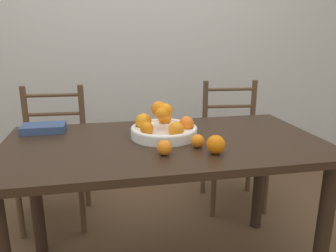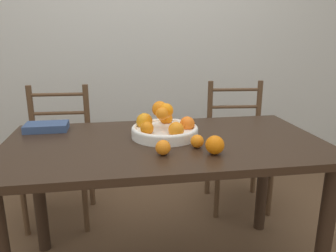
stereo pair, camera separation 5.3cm
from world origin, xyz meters
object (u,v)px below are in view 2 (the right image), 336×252
object	(u,v)px
chair_right	(237,146)
book_stack	(47,127)
orange_loose_0	(197,141)
orange_loose_1	(163,147)
orange_loose_2	(215,145)
fruit_bowl	(164,128)
chair_left	(59,156)

from	to	relation	value
chair_right	book_stack	xyz separation A→B (m)	(-1.25, -0.43, 0.32)
chair_right	orange_loose_0	bearing A→B (deg)	-116.83
orange_loose_1	orange_loose_2	xyz separation A→B (m)	(0.22, -0.03, 0.01)
orange_loose_0	orange_loose_2	bearing A→B (deg)	-59.50
fruit_bowl	chair_right	world-z (taller)	fruit_bowl
orange_loose_2	chair_left	world-z (taller)	chair_left
fruit_bowl	chair_left	world-z (taller)	fruit_bowl
orange_loose_0	chair_right	xyz separation A→B (m)	(0.53, 0.83, -0.34)
chair_right	orange_loose_1	bearing A→B (deg)	-122.17
orange_loose_2	chair_right	xyz separation A→B (m)	(0.47, 0.92, -0.35)
orange_loose_2	orange_loose_0	bearing A→B (deg)	120.50
orange_loose_1	chair_right	distance (m)	1.18
orange_loose_1	book_stack	bearing A→B (deg)	140.37
fruit_bowl	orange_loose_1	bearing A→B (deg)	-99.91
orange_loose_2	book_stack	size ratio (longest dim) A/B	0.37
orange_loose_2	chair_left	xyz separation A→B (m)	(-0.81, 0.92, -0.35)
orange_loose_0	orange_loose_2	distance (m)	0.11
fruit_bowl	orange_loose_1	size ratio (longest dim) A/B	5.08
orange_loose_1	chair_right	xyz separation A→B (m)	(0.69, 0.89, -0.34)
chair_left	chair_right	distance (m)	1.28
fruit_bowl	book_stack	xyz separation A→B (m)	(-0.61, 0.21, -0.03)
chair_right	orange_loose_2	bearing A→B (deg)	-111.53
orange_loose_0	chair_left	bearing A→B (deg)	132.60
chair_right	fruit_bowl	bearing A→B (deg)	-129.86
chair_left	book_stack	world-z (taller)	chair_left
chair_right	book_stack	distance (m)	1.36
fruit_bowl	book_stack	bearing A→B (deg)	160.90
orange_loose_0	chair_right	world-z (taller)	chair_right
fruit_bowl	orange_loose_2	world-z (taller)	fruit_bowl
orange_loose_0	chair_left	world-z (taller)	chair_left
chair_left	book_stack	bearing A→B (deg)	-83.26
chair_left	book_stack	distance (m)	0.54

